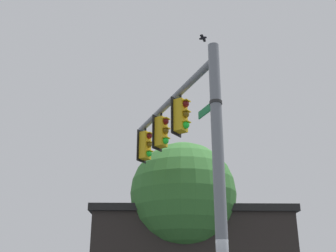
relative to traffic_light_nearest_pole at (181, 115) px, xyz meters
The scene contains 8 objects.
signal_pole 3.39m from the traffic_light_nearest_pole, 56.99° to the left, with size 0.30×0.30×7.70m, color slate.
mast_arm 1.15m from the traffic_light_nearest_pole, 121.92° to the right, with size 0.22×0.22×6.01m, color slate.
traffic_light_nearest_pole is the anchor object (origin of this frame).
traffic_light_mid_inner 1.62m from the traffic_light_nearest_pole, 122.71° to the right, with size 0.54×0.49×1.31m.
traffic_light_mid_outer 3.24m from the traffic_light_nearest_pole, 122.71° to the right, with size 0.54×0.49×1.31m.
street_name_sign 2.03m from the traffic_light_nearest_pole, 56.95° to the left, with size 0.71×1.00×0.22m.
bird_flying 3.41m from the traffic_light_nearest_pole, 164.49° to the left, with size 0.40×0.31×0.11m.
tree_by_storefront 6.11m from the traffic_light_nearest_pole, 147.92° to the right, with size 4.58×4.58×7.46m.
Camera 1 is at (8.95, 4.63, 1.53)m, focal length 44.82 mm.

